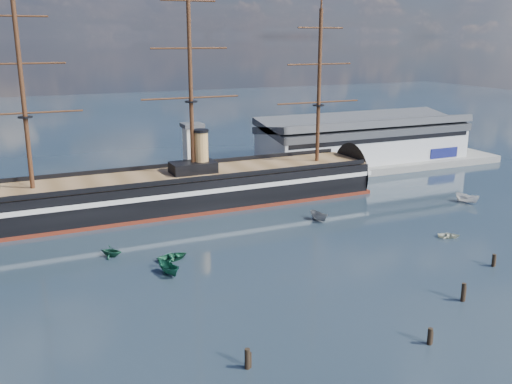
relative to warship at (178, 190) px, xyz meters
name	(u,v)px	position (x,y,z in m)	size (l,w,h in m)	color
ground	(230,231)	(4.83, -20.00, -4.04)	(600.00, 600.00, 0.00)	#152330
quay	(216,185)	(14.83, 16.00, -4.04)	(180.00, 18.00, 2.00)	slate
warehouse	(363,139)	(62.83, 20.00, 3.95)	(63.00, 21.00, 11.60)	#B7BABC
quay_tower	(193,152)	(7.83, 13.00, 5.72)	(5.00, 5.00, 15.00)	silver
warship	(178,190)	(0.00, 0.00, 0.00)	(113.00, 17.62, 53.94)	black
motorboat_a	(170,275)	(-11.95, -36.15, -4.04)	(6.15, 2.26, 2.46)	#164F3B
motorboat_b	(173,260)	(-9.66, -29.99, -4.04)	(3.39, 1.36, 1.58)	#1F6443
motorboat_c	(319,221)	(24.47, -21.20, -4.04)	(5.95, 2.18, 2.38)	gray
motorboat_d	(112,256)	(-19.22, -24.20, -4.04)	(6.31, 2.74, 2.31)	#14412E
motorboat_e	(449,237)	(42.29, -40.36, -4.04)	(2.56, 1.03, 1.20)	beige
motorboat_f	(467,203)	(62.77, -23.41, -4.04)	(6.66, 2.44, 2.67)	silver
piling_near_left	(247,368)	(-10.86, -66.26, -4.04)	(0.64, 0.64, 3.27)	black
piling_near_mid	(429,344)	(12.28, -70.46, -4.04)	(0.64, 0.64, 2.93)	black
piling_near_right	(462,301)	(24.91, -62.70, -4.04)	(0.64, 0.64, 3.51)	black
piling_far_right	(493,266)	(39.09, -54.64, -4.04)	(0.64, 0.64, 2.89)	black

